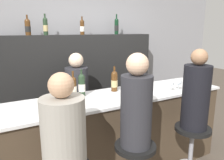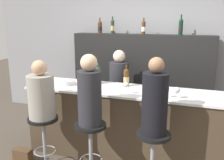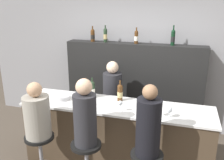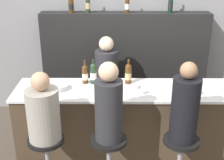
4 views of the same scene
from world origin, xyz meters
name	(u,v)px [view 4 (image 4 of 4)]	position (x,y,z in m)	size (l,w,h in m)	color
wall_back	(124,35)	(0.00, 1.82, 1.30)	(6.40, 0.05, 2.60)	gray
bar_counter	(127,125)	(0.00, 0.32, 0.51)	(2.76, 0.68, 1.02)	#473828
back_bar_cabinet	(124,66)	(0.00, 1.59, 0.85)	(2.58, 0.28, 1.71)	black
wine_bottle_counter_0	(85,74)	(-0.53, 0.50, 1.15)	(0.08, 0.08, 0.31)	#4C2D14
wine_bottle_counter_1	(93,73)	(-0.43, 0.50, 1.16)	(0.08, 0.08, 0.32)	#233823
wine_bottle_counter_2	(128,74)	(0.01, 0.50, 1.15)	(0.08, 0.08, 0.32)	#4C2D14
wine_bottle_backbar_0	(71,4)	(-0.81, 1.59, 1.83)	(0.08, 0.08, 0.29)	#4C2D14
wine_bottle_backbar_1	(88,4)	(-0.56, 1.59, 1.84)	(0.07, 0.07, 0.31)	#233823
wine_bottle_backbar_2	(127,4)	(0.03, 1.59, 1.83)	(0.07, 0.07, 0.29)	#4C2D14
wine_bottle_backbar_3	(171,3)	(0.67, 1.59, 1.85)	(0.07, 0.07, 0.35)	black
wine_glass_0	(138,87)	(0.11, 0.14, 1.14)	(0.07, 0.07, 0.16)	silver
wine_glass_1	(184,88)	(0.63, 0.14, 1.13)	(0.07, 0.07, 0.14)	silver
wine_glass_2	(194,88)	(0.75, 0.14, 1.13)	(0.08, 0.08, 0.15)	silver
metal_bowl	(59,87)	(-0.84, 0.31, 1.05)	(0.22, 0.22, 0.06)	#B7B7BC
bar_stool_left	(47,151)	(-0.90, -0.31, 0.58)	(0.39, 0.39, 0.73)	gray
guest_seated_left	(43,112)	(-0.90, -0.31, 1.05)	(0.34, 0.34, 0.76)	gray
bar_stool_middle	(109,151)	(-0.22, -0.31, 0.58)	(0.39, 0.39, 0.73)	gray
guest_seated_middle	(109,106)	(-0.22, -0.31, 1.12)	(0.29, 0.29, 0.86)	#28282D
bar_stool_right	(180,151)	(0.55, -0.31, 0.58)	(0.39, 0.39, 0.73)	gray
guest_seated_right	(185,107)	(0.55, -0.31, 1.12)	(0.29, 0.29, 0.87)	black
bartender	(107,89)	(-0.28, 1.09, 0.68)	(0.33, 0.33, 1.47)	#28282D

